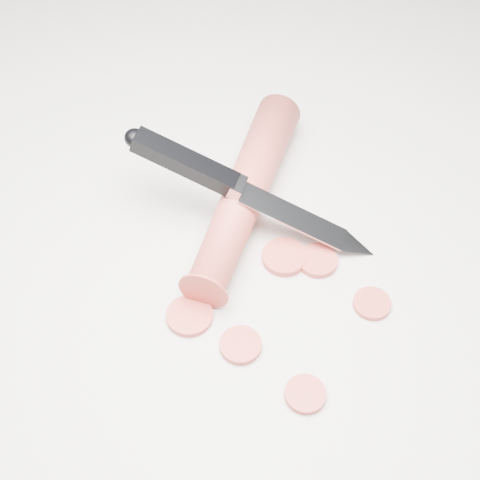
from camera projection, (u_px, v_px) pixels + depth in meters
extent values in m
plane|color=silver|center=(273.00, 247.00, 0.60)|extent=(2.40, 2.40, 0.00)
cylinder|color=#C43E34|center=(246.00, 191.00, 0.61)|extent=(0.16, 0.21, 0.04)
cylinder|color=#C33A2F|center=(318.00, 261.00, 0.58)|extent=(0.04, 0.04, 0.01)
cylinder|color=#C33A2F|center=(284.00, 257.00, 0.59)|extent=(0.04, 0.04, 0.01)
cylinder|color=#C33A2F|center=(372.00, 304.00, 0.56)|extent=(0.03, 0.03, 0.01)
cylinder|color=#C33A2F|center=(190.00, 316.00, 0.55)|extent=(0.04, 0.04, 0.01)
cylinder|color=#C33A2F|center=(305.00, 394.00, 0.51)|extent=(0.03, 0.03, 0.01)
cylinder|color=#C33A2F|center=(241.00, 345.00, 0.53)|extent=(0.03, 0.03, 0.01)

